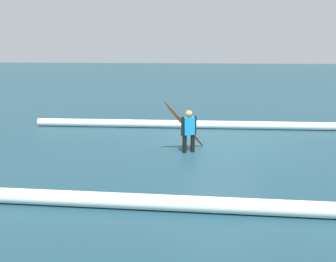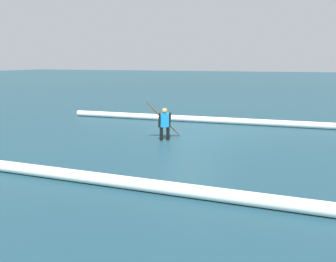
% 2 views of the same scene
% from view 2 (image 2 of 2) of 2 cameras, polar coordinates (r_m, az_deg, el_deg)
% --- Properties ---
extents(ground_plane, '(191.80, 191.80, 0.00)m').
position_cam_2_polar(ground_plane, '(12.74, 4.33, -1.21)').
color(ground_plane, '#1B3D4A').
extents(surfer, '(0.47, 0.40, 1.37)m').
position_cam_2_polar(surfer, '(12.04, -0.68, 1.66)').
color(surfer, black).
rests_on(surfer, ground_plane).
extents(surfboard, '(1.37, 1.40, 1.68)m').
position_cam_2_polar(surfboard, '(12.41, -0.92, 2.34)').
color(surfboard, '#E55926').
rests_on(surfboard, ground_plane).
extents(wave_crest_foreground, '(20.69, 1.71, 0.33)m').
position_cam_2_polar(wave_crest_foreground, '(15.72, 16.56, 1.69)').
color(wave_crest_foreground, white).
rests_on(wave_crest_foreground, ground_plane).
extents(wave_crest_midground, '(14.99, 0.78, 0.33)m').
position_cam_2_polar(wave_crest_midground, '(9.07, -23.28, -7.34)').
color(wave_crest_midground, white).
rests_on(wave_crest_midground, ground_plane).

